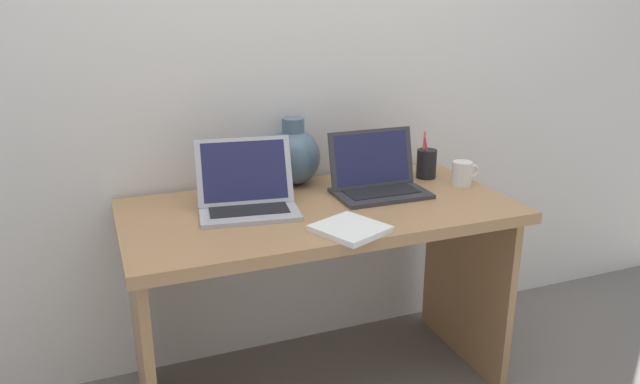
{
  "coord_description": "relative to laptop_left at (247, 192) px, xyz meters",
  "views": [
    {
      "loc": [
        -0.72,
        -1.82,
        1.43
      ],
      "look_at": [
        0.0,
        0.0,
        0.78
      ],
      "focal_mm": 33.86,
      "sensor_mm": 36.0,
      "label": 1
    }
  ],
  "objects": [
    {
      "name": "laptop_right",
      "position": [
        0.49,
        0.0,
        0.0
      ],
      "size": [
        0.33,
        0.22,
        0.22
      ],
      "color": "#333338",
      "rests_on": "desk"
    },
    {
      "name": "notebook_stack",
      "position": [
        0.24,
        -0.32,
        -0.05
      ],
      "size": [
        0.25,
        0.26,
        0.02
      ],
      "primitive_type": "cube",
      "rotation": [
        0.0,
        0.0,
        0.41
      ],
      "color": "white",
      "rests_on": "desk"
    },
    {
      "name": "desk",
      "position": [
        0.24,
        -0.06,
        -0.23
      ],
      "size": [
        1.34,
        0.67,
        0.73
      ],
      "color": "#AD7F51",
      "rests_on": "ground"
    },
    {
      "name": "coffee_mug",
      "position": [
        0.83,
        -0.04,
        -0.01
      ],
      "size": [
        0.11,
        0.08,
        0.09
      ],
      "color": "white",
      "rests_on": "desk"
    },
    {
      "name": "green_vase",
      "position": [
        0.24,
        0.21,
        0.05
      ],
      "size": [
        0.2,
        0.2,
        0.26
      ],
      "color": "slate",
      "rests_on": "desk"
    },
    {
      "name": "pen_cup",
      "position": [
        0.76,
        0.1,
        -0.0
      ],
      "size": [
        0.08,
        0.08,
        0.18
      ],
      "color": "black",
      "rests_on": "desk"
    },
    {
      "name": "laptop_left",
      "position": [
        0.0,
        0.0,
        0.0
      ],
      "size": [
        0.36,
        0.3,
        0.23
      ],
      "color": "#B2B2B7",
      "rests_on": "desk"
    },
    {
      "name": "back_wall",
      "position": [
        0.24,
        0.31,
        0.41
      ],
      "size": [
        4.4,
        0.04,
        2.4
      ],
      "primitive_type": "cube",
      "color": "silver",
      "rests_on": "ground"
    }
  ]
}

